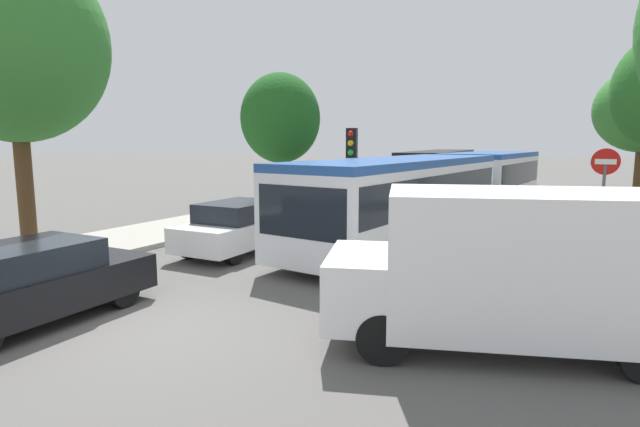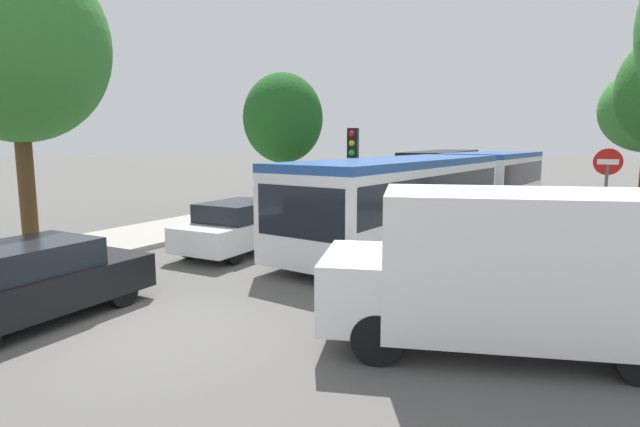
# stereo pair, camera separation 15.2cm
# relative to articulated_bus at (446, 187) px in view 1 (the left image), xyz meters

# --- Properties ---
(ground_plane) EXTENTS (200.00, 200.00, 0.00)m
(ground_plane) POSITION_rel_articulated_bus_xyz_m (-1.76, -11.62, -1.46)
(ground_plane) COLOR #565451
(kerb_strip_left) EXTENTS (3.20, 34.15, 0.14)m
(kerb_strip_left) POSITION_rel_articulated_bus_xyz_m (-7.87, 0.45, -1.39)
(kerb_strip_left) COLOR #9E998E
(kerb_strip_left) RESTS_ON ground
(articulated_bus) EXTENTS (4.21, 17.16, 2.52)m
(articulated_bus) POSITION_rel_articulated_bus_xyz_m (0.00, 0.00, 0.00)
(articulated_bus) COLOR silver
(articulated_bus) RESTS_ON ground
(city_bus_rear) EXTENTS (3.31, 11.44, 2.43)m
(city_bus_rear) POSITION_rel_articulated_bus_xyz_m (-3.73, 12.53, -0.05)
(city_bus_rear) COLOR silver
(city_bus_rear) RESTS_ON ground
(queued_car_black) EXTENTS (1.74, 3.93, 1.35)m
(queued_car_black) POSITION_rel_articulated_bus_xyz_m (-3.62, -12.42, -0.77)
(queued_car_black) COLOR black
(queued_car_black) RESTS_ON ground
(queued_car_white) EXTENTS (1.78, 4.02, 1.39)m
(queued_car_white) POSITION_rel_articulated_bus_xyz_m (-3.92, -6.42, -0.75)
(queued_car_white) COLOR white
(queued_car_white) RESTS_ON ground
(queued_car_green) EXTENTS (1.94, 4.39, 1.51)m
(queued_car_green) POSITION_rel_articulated_bus_xyz_m (-3.95, 0.03, -0.69)
(queued_car_green) COLOR #236638
(queued_car_green) RESTS_ON ground
(white_van) EXTENTS (5.36, 3.51, 2.31)m
(white_van) POSITION_rel_articulated_bus_xyz_m (3.53, -9.64, -0.22)
(white_van) COLOR white
(white_van) RESTS_ON ground
(traffic_light) EXTENTS (0.36, 0.39, 3.40)m
(traffic_light) POSITION_rel_articulated_bus_xyz_m (-2.06, -3.30, 1.04)
(traffic_light) COLOR #56595E
(traffic_light) RESTS_ON ground
(no_entry_sign) EXTENTS (0.70, 0.08, 2.82)m
(no_entry_sign) POSITION_rel_articulated_bus_xyz_m (4.69, -1.86, 0.42)
(no_entry_sign) COLOR #56595E
(no_entry_sign) RESTS_ON ground
(tree_left_near) EXTENTS (4.09, 4.09, 7.41)m
(tree_left_near) POSITION_rel_articulated_bus_xyz_m (-7.13, -10.30, 3.71)
(tree_left_near) COLOR #51381E
(tree_left_near) RESTS_ON ground
(tree_left_mid) EXTENTS (3.32, 3.32, 5.82)m
(tree_left_mid) POSITION_rel_articulated_bus_xyz_m (-7.19, 0.63, 2.49)
(tree_left_mid) COLOR #51381E
(tree_left_mid) RESTS_ON ground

